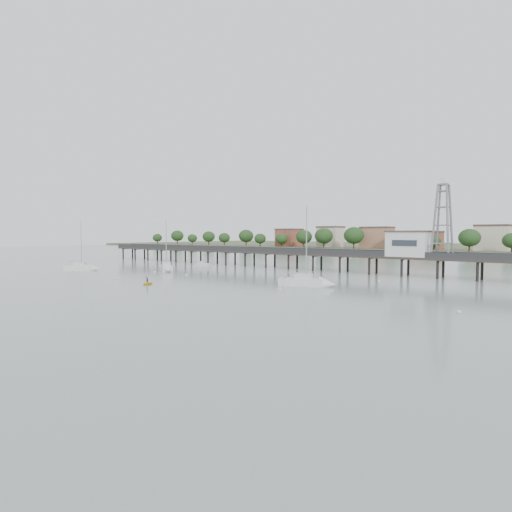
{
  "coord_description": "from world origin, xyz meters",
  "views": [
    {
      "loc": [
        55.88,
        -27.17,
        8.68
      ],
      "look_at": [
        -0.52,
        42.0,
        4.0
      ],
      "focal_mm": 30.0,
      "sensor_mm": 36.0,
      "label": 1
    }
  ],
  "objects_px": {
    "white_tender": "(203,265)",
    "lattice_tower": "(443,221)",
    "sailboat_b": "(167,269)",
    "sailboat_c": "(312,283)",
    "yellow_dinghy": "(147,285)",
    "pier": "(305,254)",
    "sailboat_a": "(85,268)"
  },
  "relations": [
    {
      "from": "sailboat_b",
      "to": "sailboat_c",
      "type": "bearing_deg",
      "value": 28.28
    },
    {
      "from": "sailboat_c",
      "to": "white_tender",
      "type": "bearing_deg",
      "value": 136.12
    },
    {
      "from": "white_tender",
      "to": "yellow_dinghy",
      "type": "xyz_separation_m",
      "value": [
        21.64,
        -33.81,
        -0.47
      ]
    },
    {
      "from": "sailboat_a",
      "to": "sailboat_b",
      "type": "distance_m",
      "value": 19.82
    },
    {
      "from": "pier",
      "to": "sailboat_c",
      "type": "xyz_separation_m",
      "value": [
        18.93,
        -27.31,
        -3.16
      ]
    },
    {
      "from": "white_tender",
      "to": "sailboat_a",
      "type": "bearing_deg",
      "value": -126.56
    },
    {
      "from": "white_tender",
      "to": "yellow_dinghy",
      "type": "bearing_deg",
      "value": -68.64
    },
    {
      "from": "sailboat_c",
      "to": "yellow_dinghy",
      "type": "bearing_deg",
      "value": -168.02
    },
    {
      "from": "sailboat_b",
      "to": "lattice_tower",
      "type": "bearing_deg",
      "value": 57.0
    },
    {
      "from": "pier",
      "to": "sailboat_a",
      "type": "xyz_separation_m",
      "value": [
        -38.36,
        -35.19,
        -3.15
      ]
    },
    {
      "from": "pier",
      "to": "sailboat_c",
      "type": "bearing_deg",
      "value": -55.27
    },
    {
      "from": "yellow_dinghy",
      "to": "sailboat_c",
      "type": "bearing_deg",
      "value": 1.93
    },
    {
      "from": "sailboat_a",
      "to": "sailboat_b",
      "type": "xyz_separation_m",
      "value": [
        16.59,
        10.84,
        -0.0
      ]
    },
    {
      "from": "lattice_tower",
      "to": "sailboat_b",
      "type": "distance_m",
      "value": 59.5
    },
    {
      "from": "white_tender",
      "to": "lattice_tower",
      "type": "bearing_deg",
      "value": -2.43
    },
    {
      "from": "lattice_tower",
      "to": "white_tender",
      "type": "relative_size",
      "value": 3.75
    },
    {
      "from": "white_tender",
      "to": "sailboat_c",
      "type": "bearing_deg",
      "value": -33.53
    },
    {
      "from": "sailboat_a",
      "to": "yellow_dinghy",
      "type": "xyz_separation_m",
      "value": [
        34.05,
        -7.55,
        -0.65
      ]
    },
    {
      "from": "sailboat_a",
      "to": "sailboat_c",
      "type": "xyz_separation_m",
      "value": [
        57.29,
        7.88,
        -0.01
      ]
    },
    {
      "from": "white_tender",
      "to": "yellow_dinghy",
      "type": "distance_m",
      "value": 40.15
    },
    {
      "from": "pier",
      "to": "sailboat_b",
      "type": "height_order",
      "value": "sailboat_b"
    },
    {
      "from": "white_tender",
      "to": "yellow_dinghy",
      "type": "height_order",
      "value": "yellow_dinghy"
    },
    {
      "from": "lattice_tower",
      "to": "sailboat_b",
      "type": "bearing_deg",
      "value": -155.43
    },
    {
      "from": "pier",
      "to": "yellow_dinghy",
      "type": "bearing_deg",
      "value": -95.75
    },
    {
      "from": "sailboat_b",
      "to": "white_tender",
      "type": "relative_size",
      "value": 2.98
    },
    {
      "from": "yellow_dinghy",
      "to": "lattice_tower",
      "type": "bearing_deg",
      "value": 18.38
    },
    {
      "from": "lattice_tower",
      "to": "sailboat_b",
      "type": "height_order",
      "value": "lattice_tower"
    },
    {
      "from": "sailboat_c",
      "to": "yellow_dinghy",
      "type": "height_order",
      "value": "sailboat_c"
    },
    {
      "from": "pier",
      "to": "white_tender",
      "type": "height_order",
      "value": "pier"
    },
    {
      "from": "sailboat_a",
      "to": "yellow_dinghy",
      "type": "height_order",
      "value": "sailboat_a"
    },
    {
      "from": "pier",
      "to": "lattice_tower",
      "type": "xyz_separation_m",
      "value": [
        31.5,
        0.0,
        7.31
      ]
    },
    {
      "from": "sailboat_a",
      "to": "sailboat_b",
      "type": "relative_size",
      "value": 1.0
    }
  ]
}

